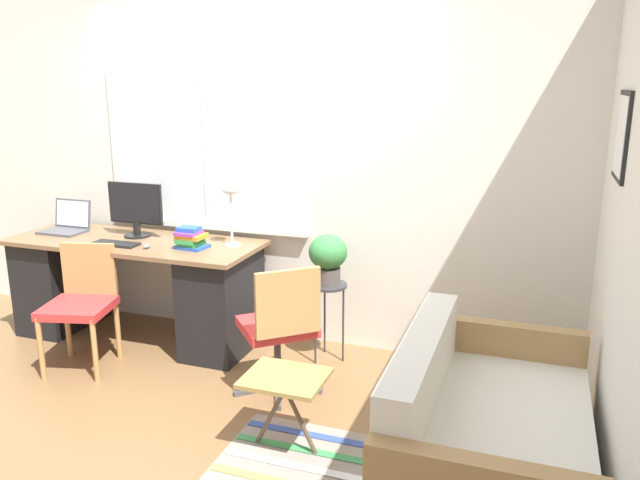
{
  "coord_description": "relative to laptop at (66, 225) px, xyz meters",
  "views": [
    {
      "loc": [
        1.99,
        -3.42,
        1.92
      ],
      "look_at": [
        0.72,
        0.18,
        0.95
      ],
      "focal_mm": 35.0,
      "sensor_mm": 36.0,
      "label": 1
    }
  ],
  "objects": [
    {
      "name": "laptop",
      "position": [
        0.0,
        0.0,
        0.0
      ],
      "size": [
        0.33,
        0.27,
        0.24
      ],
      "color": "#4C4C51",
      "rests_on": "desk"
    },
    {
      "name": "desk_chair_wooden",
      "position": [
        0.6,
        -0.59,
        -0.36
      ],
      "size": [
        0.51,
        0.52,
        0.83
      ],
      "rotation": [
        0.0,
        0.0,
        0.25
      ],
      "color": "#B2844C",
      "rests_on": "ground_plane"
    },
    {
      "name": "desk_lamp",
      "position": [
        1.43,
        0.05,
        0.29
      ],
      "size": [
        0.12,
        0.12,
        0.45
      ],
      "color": "white",
      "rests_on": "desk"
    },
    {
      "name": "monitor",
      "position": [
        0.62,
        0.05,
        0.16
      ],
      "size": [
        0.46,
        0.2,
        0.41
      ],
      "color": "black",
      "rests_on": "desk"
    },
    {
      "name": "folding_stool",
      "position": [
        2.31,
        -1.08,
        -0.44
      ],
      "size": [
        0.42,
        0.36,
        0.43
      ],
      "color": "olive",
      "rests_on": "ground_plane"
    },
    {
      "name": "wall_back_with_window",
      "position": [
        1.46,
        0.37,
        0.53
      ],
      "size": [
        9.0,
        0.12,
        2.7
      ],
      "color": "white",
      "rests_on": "ground_plane"
    },
    {
      "name": "keyboard",
      "position": [
        0.63,
        -0.22,
        -0.04
      ],
      "size": [
        0.35,
        0.13,
        0.02
      ],
      "color": "black",
      "rests_on": "desk"
    },
    {
      "name": "wall_right_with_picture",
      "position": [
        3.88,
        -0.42,
        0.53
      ],
      "size": [
        0.08,
        9.0,
        2.7
      ],
      "color": "white",
      "rests_on": "ground_plane"
    },
    {
      "name": "mouse",
      "position": [
        0.89,
        -0.23,
        -0.04
      ],
      "size": [
        0.04,
        0.06,
        0.03
      ],
      "color": "slate",
      "rests_on": "desk"
    },
    {
      "name": "potted_plant",
      "position": [
        2.16,
        0.05,
        -0.06
      ],
      "size": [
        0.27,
        0.27,
        0.35
      ],
      "color": "#514C47",
      "rests_on": "plant_stand"
    },
    {
      "name": "ground_plane",
      "position": [
        1.48,
        -0.42,
        -0.82
      ],
      "size": [
        14.0,
        14.0,
        0.0
      ],
      "primitive_type": "plane",
      "color": "brown"
    },
    {
      "name": "office_chair_swivel",
      "position": [
        2.04,
        -0.52,
        -0.37
      ],
      "size": [
        0.61,
        0.61,
        0.86
      ],
      "rotation": [
        0.0,
        0.0,
        3.86
      ],
      "color": "#47474C",
      "rests_on": "ground_plane"
    },
    {
      "name": "couch_loveseat",
      "position": [
        3.34,
        -1.17,
        -0.54
      ],
      "size": [
        0.84,
        1.43,
        0.79
      ],
      "rotation": [
        0.0,
        0.0,
        1.57
      ],
      "color": "white",
      "rests_on": "ground_plane"
    },
    {
      "name": "desk",
      "position": [
        0.66,
        -0.06,
        -0.41
      ],
      "size": [
        1.92,
        0.71,
        0.77
      ],
      "color": "brown",
      "rests_on": "ground_plane"
    },
    {
      "name": "book_stack",
      "position": [
        1.19,
        -0.12,
        0.02
      ],
      "size": [
        0.22,
        0.19,
        0.16
      ],
      "color": "#2851B2",
      "rests_on": "desk"
    },
    {
      "name": "plant_stand",
      "position": [
        2.16,
        0.05,
        -0.33
      ],
      "size": [
        0.27,
        0.27,
        0.56
      ],
      "color": "#333338",
      "rests_on": "ground_plane"
    },
    {
      "name": "floor_rug_striped",
      "position": [
        2.51,
        -1.15,
        -0.82
      ],
      "size": [
        1.02,
        0.67,
        0.01
      ],
      "color": "gray",
      "rests_on": "ground_plane"
    }
  ]
}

